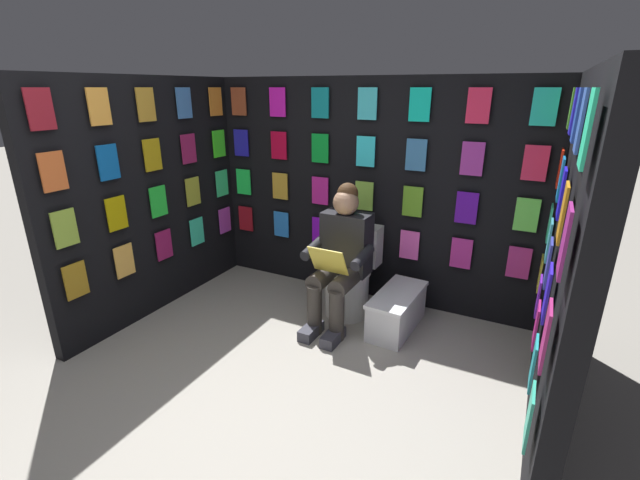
# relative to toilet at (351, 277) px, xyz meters

# --- Properties ---
(ground_plane) EXTENTS (30.00, 30.00, 0.00)m
(ground_plane) POSITION_rel_toilet_xyz_m (0.03, 1.69, -0.33)
(ground_plane) COLOR #9E998E
(display_wall_back) EXTENTS (3.16, 0.14, 2.01)m
(display_wall_back) POSITION_rel_toilet_xyz_m (0.03, -0.41, 0.68)
(display_wall_back) COLOR black
(display_wall_back) RESTS_ON ground
(display_wall_left) EXTENTS (0.14, 2.06, 2.01)m
(display_wall_left) POSITION_rel_toilet_xyz_m (-1.55, 0.67, 0.68)
(display_wall_left) COLOR black
(display_wall_left) RESTS_ON ground
(display_wall_right) EXTENTS (0.14, 2.06, 2.01)m
(display_wall_right) POSITION_rel_toilet_xyz_m (1.61, 0.67, 0.68)
(display_wall_right) COLOR black
(display_wall_right) RESTS_ON ground
(toilet) EXTENTS (0.41, 0.56, 0.77)m
(toilet) POSITION_rel_toilet_xyz_m (0.00, 0.00, 0.00)
(toilet) COLOR white
(toilet) RESTS_ON ground
(person_reading) EXTENTS (0.53, 0.69, 1.19)m
(person_reading) POSITION_rel_toilet_xyz_m (0.00, 0.23, 0.27)
(person_reading) COLOR black
(person_reading) RESTS_ON ground
(comic_longbox_near) EXTENTS (0.34, 0.70, 0.33)m
(comic_longbox_near) POSITION_rel_toilet_xyz_m (-0.47, 0.11, -0.16)
(comic_longbox_near) COLOR silver
(comic_longbox_near) RESTS_ON ground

